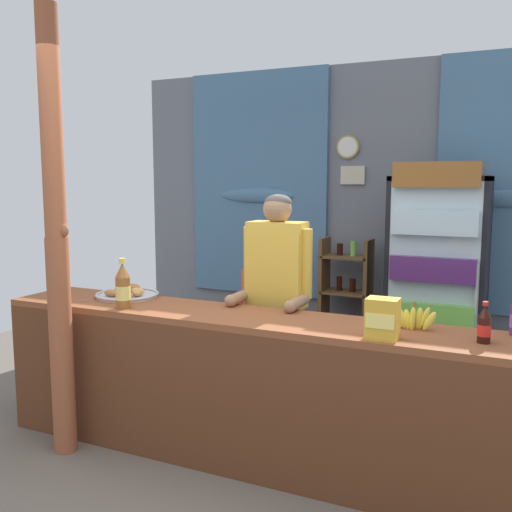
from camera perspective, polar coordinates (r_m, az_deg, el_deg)
The scene contains 13 objects.
ground_plane at distance 4.44m, azimuth 3.86°, elevation -15.30°, with size 7.69×7.69×0.00m, color #665B51.
back_wall_curtained at distance 5.83m, azimuth 10.48°, elevation 4.82°, with size 4.91×0.22×2.84m.
stall_counter at distance 3.49m, azimuth -1.78°, elevation -11.84°, with size 3.32×0.53×0.91m.
timber_post at distance 3.72m, azimuth -19.12°, elevation 0.86°, with size 0.17×0.14×2.74m.
drink_fridge at distance 5.09m, azimuth 17.55°, elevation -0.64°, with size 0.78×0.72×1.86m.
bottle_shelf_rack at distance 5.66m, azimuth 8.87°, elevation -3.90°, with size 0.48×0.28×1.16m.
plastic_lawn_chair at distance 5.45m, azimuth -0.03°, elevation -5.47°, with size 0.45×0.45×0.86m.
shopkeeper at distance 3.85m, azimuth 2.05°, elevation -2.98°, with size 0.49×0.42×1.63m.
soda_bottle_iced_tea at distance 3.75m, azimuth -13.05°, elevation -3.01°, with size 0.09×0.09×0.32m.
soda_bottle_cola at distance 3.11m, azimuth 21.67°, elevation -6.41°, with size 0.07×0.07×0.21m.
snack_box_choco_powder at distance 3.02m, azimuth 12.41°, elevation -6.10°, with size 0.16×0.12×0.21m.
pastry_tray at distance 4.11m, azimuth -12.62°, elevation -3.70°, with size 0.44×0.44×0.07m.
banana_bunch at distance 3.27m, azimuth 15.33°, elevation -6.02°, with size 0.27×0.06×0.16m.
Camera 1 is at (1.46, -2.63, 1.72)m, focal length 40.39 mm.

